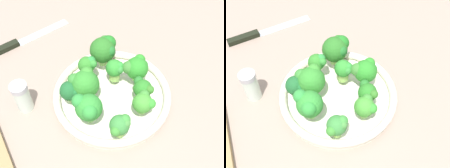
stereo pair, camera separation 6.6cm
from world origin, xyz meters
TOP-DOWN VIEW (x-y plane):
  - ground_plane at (0.00, 0.00)cm, footprint 130.00×130.00cm
  - bowl at (0.14, -1.80)cm, footprint 29.23×29.23cm
  - broccoli_floret_0 at (11.71, 0.02)cm, footprint 4.98×4.66cm
  - broccoli_floret_1 at (-4.86, -7.81)cm, footprint 4.24×4.82cm
  - broccoli_floret_2 at (0.96, -8.18)cm, footprint 6.79×7.39cm
  - broccoli_floret_3 at (-4.11, -1.06)cm, footprint 4.31×4.83cm
  - broccoli_floret_4 at (1.59, 5.33)cm, footprint 4.96×4.69cm
  - broccoli_floret_5 at (2.48, -11.41)cm, footprint 5.04×4.78cm
  - broccoli_floret_6 at (-4.24, 4.05)cm, footprint 5.94×6.45cm
  - broccoli_floret_7 at (5.60, 5.34)cm, footprint 5.03×5.21cm
  - broccoli_floret_8 at (-9.86, -4.02)cm, footprint 7.05×6.73cm
  - broccoli_floret_9 at (8.19, -6.81)cm, footprint 6.51×6.68cm
  - knife at (-19.91, -30.40)cm, footprint 18.80×22.03cm
  - pepper_shaker at (2.76, -23.15)cm, footprint 4.06×4.06cm

SIDE VIEW (x-z plane):
  - ground_plane at x=0.00cm, z-range -2.50..0.00cm
  - knife at x=-19.91cm, z-range -0.20..1.30cm
  - bowl at x=0.14cm, z-range 0.03..3.45cm
  - pepper_shaker at x=2.76cm, z-range 0.06..8.61cm
  - broccoli_floret_5 at x=2.48cm, z-range 3.86..9.48cm
  - broccoli_floret_7 at x=5.60cm, z-range 3.93..9.57cm
  - broccoli_floret_4 at x=1.59cm, z-range 4.05..9.68cm
  - broccoli_floret_3 at x=-4.11cm, z-range 3.99..10.03cm
  - broccoli_floret_0 at x=11.71cm, z-range 4.09..9.98cm
  - broccoli_floret_1 at x=-4.86cm, z-range 4.30..10.52cm
  - broccoli_floret_6 at x=-4.24cm, z-range 4.13..10.97cm
  - broccoli_floret_2 at x=0.96cm, z-range 3.94..11.36cm
  - broccoli_floret_9 at x=8.19cm, z-range 4.33..12.04cm
  - broccoli_floret_8 at x=-9.86cm, z-range 4.22..12.17cm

